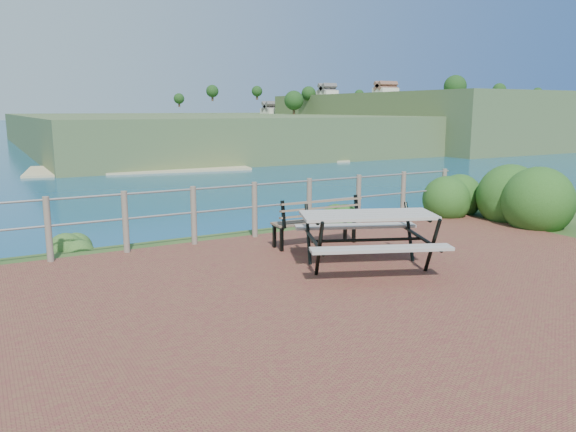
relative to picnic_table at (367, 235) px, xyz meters
name	(u,v)px	position (x,y,z in m)	size (l,w,h in m)	color
ground	(367,288)	(-0.55, -0.74, -0.51)	(10.00, 7.00, 0.12)	brown
safety_railing	(255,207)	(-0.55, 2.61, 0.06)	(9.40, 0.10, 1.00)	#6B5B4C
distant_bay	(402,117)	(172.52, 201.87, -2.04)	(290.00, 232.36, 24.00)	#415D2E
picnic_table	(367,235)	(0.00, 0.00, 0.00)	(2.06, 1.55, 0.80)	#9E978E
park_bench	(315,214)	(0.07, 1.55, 0.05)	(1.52, 0.45, 0.85)	brown
shrub_right_front	(531,221)	(5.19, 1.21, -0.51)	(1.53, 1.53, 2.16)	#214916
shrub_right_edge	(453,215)	(4.23, 2.48, -0.51)	(1.10, 1.10, 1.57)	#214916
shrub_lip_west	(77,247)	(-3.49, 3.47, -0.51)	(0.67, 0.67, 0.37)	#27531F
shrub_lip_east	(349,218)	(2.00, 3.28, -0.51)	(0.76, 0.76, 0.50)	#214916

